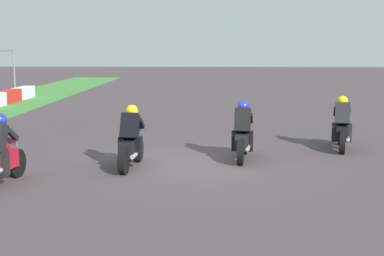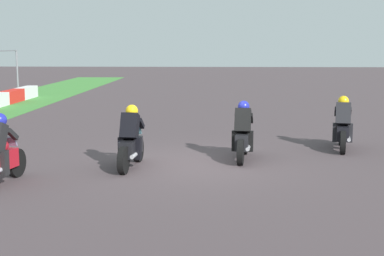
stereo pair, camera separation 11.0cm
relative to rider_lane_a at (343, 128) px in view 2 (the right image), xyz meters
name	(u,v)px [view 2 (the right image)]	position (x,y,z in m)	size (l,w,h in m)	color
ground_plane	(193,164)	(-2.10, 4.11, -0.62)	(120.00, 120.00, 0.00)	#483C3F
rider_lane_a	(343,128)	(0.00, 0.00, 0.00)	(2.03, 0.62, 1.51)	black
rider_lane_b	(243,136)	(-1.49, 2.86, 0.00)	(2.04, 0.58, 1.51)	black
rider_lane_c	(131,142)	(-2.58, 5.58, 0.00)	(2.04, 0.57, 1.51)	black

